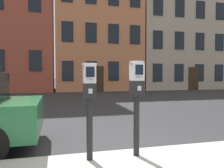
% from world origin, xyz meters
% --- Properties ---
extents(ground_plane, '(160.00, 160.00, 0.00)m').
position_xyz_m(ground_plane, '(0.00, 0.00, 0.00)').
color(ground_plane, '#28282B').
extents(parking_meter_near_kerb, '(0.22, 0.26, 1.41)m').
position_xyz_m(parking_meter_near_kerb, '(-0.61, -0.10, 1.11)').
color(parking_meter_near_kerb, black).
rests_on(parking_meter_near_kerb, sidewalk_slab).
extents(parking_meter_twin_adjacent, '(0.22, 0.26, 1.45)m').
position_xyz_m(parking_meter_twin_adjacent, '(0.11, -0.10, 1.14)').
color(parking_meter_twin_adjacent, black).
rests_on(parking_meter_twin_adjacent, sidewalk_slab).
extents(townhouse_brownstone, '(7.86, 5.21, 13.49)m').
position_xyz_m(townhouse_brownstone, '(-5.28, 17.09, 6.75)').
color(townhouse_brownstone, brown).
rests_on(townhouse_brownstone, ground_plane).
extents(townhouse_green_painted, '(7.53, 5.93, 9.29)m').
position_xyz_m(townhouse_green_painted, '(2.58, 17.44, 4.65)').
color(townhouse_green_painted, '#B7704C').
rests_on(townhouse_green_painted, ground_plane).
extents(townhouse_cream_stone, '(8.43, 5.91, 11.51)m').
position_xyz_m(townhouse_cream_stone, '(10.67, 17.43, 5.76)').
color(townhouse_cream_stone, '#9E9384').
rests_on(townhouse_cream_stone, ground_plane).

